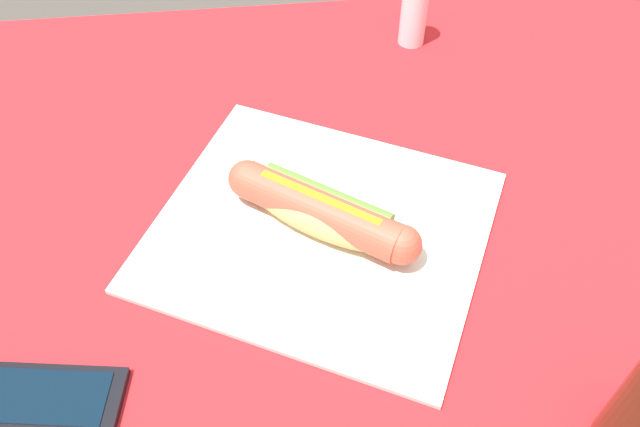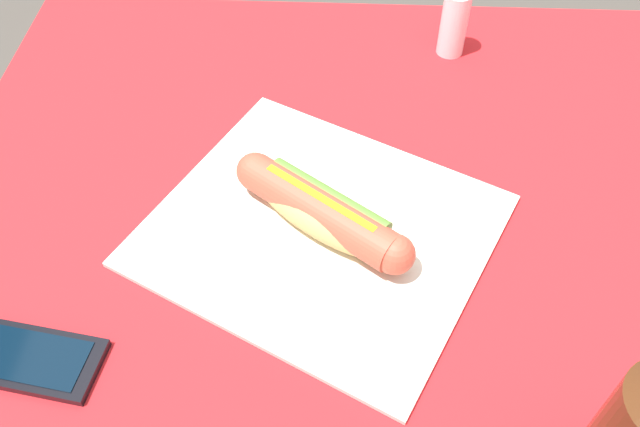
# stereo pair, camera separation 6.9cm
# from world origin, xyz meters

# --- Properties ---
(dining_table) EXTENTS (1.01, 0.81, 0.75)m
(dining_table) POSITION_xyz_m (0.00, 0.00, 0.60)
(dining_table) COLOR brown
(dining_table) RESTS_ON ground
(paper_wrapper) EXTENTS (0.44, 0.42, 0.01)m
(paper_wrapper) POSITION_xyz_m (-0.08, -0.03, 0.75)
(paper_wrapper) COLOR silver
(paper_wrapper) RESTS_ON dining_table
(hot_dog) EXTENTS (0.19, 0.15, 0.05)m
(hot_dog) POSITION_xyz_m (-0.07, -0.03, 0.78)
(hot_dog) COLOR tan
(hot_dog) RESTS_ON paper_wrapper
(cell_phone) EXTENTS (0.16, 0.09, 0.01)m
(cell_phone) POSITION_xyz_m (-0.34, -0.20, 0.75)
(cell_phone) COLOR black
(cell_phone) RESTS_ON dining_table
(salt_shaker) EXTENTS (0.04, 0.04, 0.09)m
(salt_shaker) POSITION_xyz_m (0.09, 0.29, 0.79)
(salt_shaker) COLOR silver
(salt_shaker) RESTS_ON dining_table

